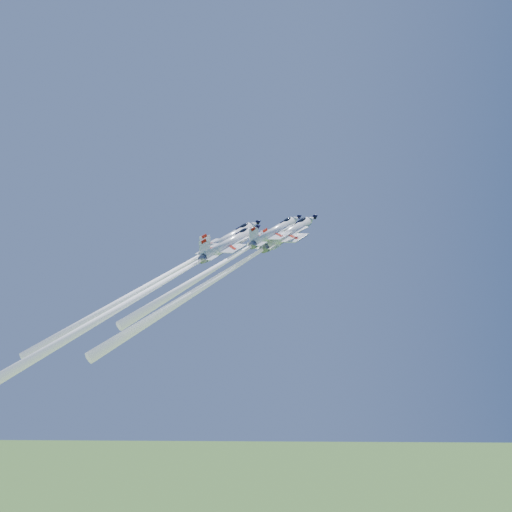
{
  "coord_description": "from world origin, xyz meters",
  "views": [
    {
      "loc": [
        4.0,
        -113.04,
        57.9
      ],
      "look_at": [
        0.0,
        0.0,
        77.99
      ],
      "focal_mm": 40.0,
      "sensor_mm": 36.0,
      "label": 1
    }
  ],
  "objects_px": {
    "jet_left": "(166,275)",
    "jet_right": "(227,261)",
    "jet_slot": "(144,293)",
    "jet_lead": "(227,272)"
  },
  "relations": [
    {
      "from": "jet_slot",
      "to": "jet_lead",
      "type": "bearing_deg",
      "value": 80.85
    },
    {
      "from": "jet_lead",
      "to": "jet_left",
      "type": "bearing_deg",
      "value": -140.29
    },
    {
      "from": "jet_lead",
      "to": "jet_right",
      "type": "distance_m",
      "value": 3.58
    },
    {
      "from": "jet_right",
      "to": "jet_slot",
      "type": "bearing_deg",
      "value": -109.63
    },
    {
      "from": "jet_lead",
      "to": "jet_slot",
      "type": "height_order",
      "value": "jet_lead"
    },
    {
      "from": "jet_right",
      "to": "jet_slot",
      "type": "height_order",
      "value": "jet_right"
    },
    {
      "from": "jet_left",
      "to": "jet_right",
      "type": "height_order",
      "value": "jet_left"
    },
    {
      "from": "jet_left",
      "to": "jet_right",
      "type": "bearing_deg",
      "value": 25.46
    },
    {
      "from": "jet_lead",
      "to": "jet_right",
      "type": "relative_size",
      "value": 1.28
    },
    {
      "from": "jet_lead",
      "to": "jet_slot",
      "type": "relative_size",
      "value": 0.93
    }
  ]
}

